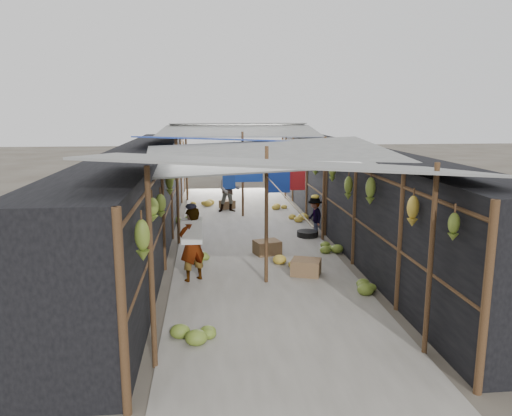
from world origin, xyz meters
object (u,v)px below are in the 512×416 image
object	(u,v)px
vendor_seated	(315,216)
vendor_elderly	(192,245)
black_basin	(307,234)
crate_near	(306,268)
shopper_blue	(229,190)

from	to	relation	value
vendor_seated	vendor_elderly	bearing A→B (deg)	-53.69
black_basin	vendor_seated	distance (m)	0.51
crate_near	shopper_blue	world-z (taller)	shopper_blue
vendor_seated	shopper_blue	bearing A→B (deg)	-157.51
crate_near	vendor_seated	size ratio (longest dim) A/B	0.55
crate_near	vendor_seated	distance (m)	3.31
vendor_elderly	shopper_blue	distance (m)	6.59
crate_near	black_basin	xyz separation A→B (m)	(0.64, 3.00, -0.09)
crate_near	vendor_seated	world-z (taller)	vendor_seated
shopper_blue	black_basin	bearing A→B (deg)	-63.83
vendor_elderly	black_basin	bearing A→B (deg)	-164.89
black_basin	shopper_blue	size ratio (longest dim) A/B	0.37
crate_near	vendor_elderly	xyz separation A→B (m)	(-2.23, -0.09, 0.56)
vendor_elderly	shopper_blue	size ratio (longest dim) A/B	0.99
black_basin	vendor_elderly	distance (m)	4.27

